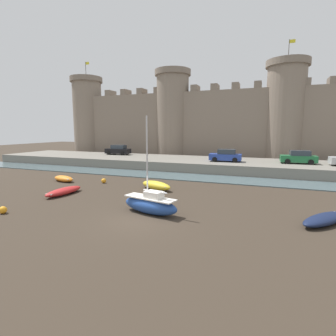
{
  "coord_description": "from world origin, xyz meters",
  "views": [
    {
      "loc": [
        7.16,
        -13.78,
        5.47
      ],
      "look_at": [
        0.01,
        4.98,
        2.5
      ],
      "focal_mm": 28.0,
      "sensor_mm": 36.0,
      "label": 1
    }
  ],
  "objects_px": {
    "rowboat_midflat_centre": "(325,219)",
    "car_quay_east": "(299,157)",
    "rowboat_foreground_left": "(156,185)",
    "mooring_buoy_mid_mud": "(104,181)",
    "mooring_buoy_near_shore": "(3,210)",
    "rowboat_foreground_centre": "(64,178)",
    "car_quay_west": "(226,156)",
    "car_quay_centre_east": "(118,150)",
    "rowboat_near_channel_right": "(64,191)",
    "sailboat_foreground_right": "(150,204)"
  },
  "relations": [
    {
      "from": "rowboat_midflat_centre",
      "to": "mooring_buoy_near_shore",
      "type": "relative_size",
      "value": 7.96
    },
    {
      "from": "rowboat_foreground_left",
      "to": "car_quay_centre_east",
      "type": "relative_size",
      "value": 0.86
    },
    {
      "from": "car_quay_west",
      "to": "sailboat_foreground_right",
      "type": "bearing_deg",
      "value": -95.54
    },
    {
      "from": "rowboat_foreground_left",
      "to": "rowboat_midflat_centre",
      "type": "height_order",
      "value": "rowboat_foreground_left"
    },
    {
      "from": "rowboat_foreground_left",
      "to": "mooring_buoy_near_shore",
      "type": "distance_m",
      "value": 11.94
    },
    {
      "from": "rowboat_midflat_centre",
      "to": "mooring_buoy_near_shore",
      "type": "distance_m",
      "value": 20.05
    },
    {
      "from": "sailboat_foreground_right",
      "to": "car_quay_east",
      "type": "height_order",
      "value": "sailboat_foreground_right"
    },
    {
      "from": "mooring_buoy_mid_mud",
      "to": "mooring_buoy_near_shore",
      "type": "distance_m",
      "value": 10.71
    },
    {
      "from": "car_quay_east",
      "to": "rowboat_midflat_centre",
      "type": "bearing_deg",
      "value": -90.9
    },
    {
      "from": "car_quay_west",
      "to": "mooring_buoy_mid_mud",
      "type": "bearing_deg",
      "value": -130.57
    },
    {
      "from": "rowboat_near_channel_right",
      "to": "mooring_buoy_mid_mud",
      "type": "xyz_separation_m",
      "value": [
        0.36,
        5.27,
        -0.06
      ]
    },
    {
      "from": "rowboat_foreground_left",
      "to": "car_quay_west",
      "type": "xyz_separation_m",
      "value": [
        4.29,
        13.01,
        1.66
      ]
    },
    {
      "from": "rowboat_near_channel_right",
      "to": "car_quay_centre_east",
      "type": "xyz_separation_m",
      "value": [
        -7.36,
        20.74,
        1.76
      ]
    },
    {
      "from": "rowboat_midflat_centre",
      "to": "car_quay_centre_east",
      "type": "bearing_deg",
      "value": 141.98
    },
    {
      "from": "rowboat_foreground_left",
      "to": "mooring_buoy_near_shore",
      "type": "relative_size",
      "value": 7.44
    },
    {
      "from": "sailboat_foreground_right",
      "to": "car_quay_west",
      "type": "relative_size",
      "value": 1.51
    },
    {
      "from": "car_quay_east",
      "to": "car_quay_west",
      "type": "xyz_separation_m",
      "value": [
        -8.71,
        -1.08,
        0.0
      ]
    },
    {
      "from": "sailboat_foreground_right",
      "to": "car_quay_centre_east",
      "type": "xyz_separation_m",
      "value": [
        -16.32,
        22.72,
        1.41
      ]
    },
    {
      "from": "sailboat_foreground_right",
      "to": "rowboat_foreground_centre",
      "type": "xyz_separation_m",
      "value": [
        -13.05,
        6.46,
        -0.33
      ]
    },
    {
      "from": "car_quay_centre_east",
      "to": "sailboat_foreground_right",
      "type": "bearing_deg",
      "value": -54.32
    },
    {
      "from": "rowboat_foreground_centre",
      "to": "car_quay_west",
      "type": "bearing_deg",
      "value": 41.12
    },
    {
      "from": "mooring_buoy_mid_mud",
      "to": "car_quay_centre_east",
      "type": "relative_size",
      "value": 0.12
    },
    {
      "from": "car_quay_east",
      "to": "car_quay_west",
      "type": "distance_m",
      "value": 8.77
    },
    {
      "from": "mooring_buoy_mid_mud",
      "to": "car_quay_east",
      "type": "bearing_deg",
      "value": 34.78
    },
    {
      "from": "rowboat_foreground_centre",
      "to": "mooring_buoy_near_shore",
      "type": "relative_size",
      "value": 6.27
    },
    {
      "from": "mooring_buoy_near_shore",
      "to": "car_quay_east",
      "type": "height_order",
      "value": "car_quay_east"
    },
    {
      "from": "car_quay_centre_east",
      "to": "mooring_buoy_near_shore",
      "type": "bearing_deg",
      "value": -74.43
    },
    {
      "from": "rowboat_midflat_centre",
      "to": "car_quay_west",
      "type": "distance_m",
      "value": 19.58
    },
    {
      "from": "rowboat_foreground_centre",
      "to": "rowboat_near_channel_right",
      "type": "bearing_deg",
      "value": -47.58
    },
    {
      "from": "mooring_buoy_near_shore",
      "to": "car_quay_centre_east",
      "type": "height_order",
      "value": "car_quay_centre_east"
    },
    {
      "from": "rowboat_foreground_left",
      "to": "rowboat_foreground_centre",
      "type": "xyz_separation_m",
      "value": [
        -10.65,
        -0.04,
        -0.08
      ]
    },
    {
      "from": "rowboat_near_channel_right",
      "to": "mooring_buoy_near_shore",
      "type": "relative_size",
      "value": 7.78
    },
    {
      "from": "rowboat_foreground_centre",
      "to": "car_quay_centre_east",
      "type": "height_order",
      "value": "car_quay_centre_east"
    },
    {
      "from": "rowboat_near_channel_right",
      "to": "car_quay_centre_east",
      "type": "height_order",
      "value": "car_quay_centre_east"
    },
    {
      "from": "rowboat_foreground_left",
      "to": "car_quay_centre_east",
      "type": "xyz_separation_m",
      "value": [
        -13.92,
        16.23,
        1.66
      ]
    },
    {
      "from": "mooring_buoy_near_shore",
      "to": "car_quay_west",
      "type": "distance_m",
      "value": 25.48
    },
    {
      "from": "sailboat_foreground_right",
      "to": "rowboat_near_channel_right",
      "type": "relative_size",
      "value": 1.67
    },
    {
      "from": "rowboat_foreground_centre",
      "to": "car_quay_centre_east",
      "type": "xyz_separation_m",
      "value": [
        -3.27,
        16.26,
        1.74
      ]
    },
    {
      "from": "rowboat_foreground_left",
      "to": "rowboat_midflat_centre",
      "type": "xyz_separation_m",
      "value": [
        12.7,
        -4.59,
        -0.1
      ]
    },
    {
      "from": "rowboat_midflat_centre",
      "to": "car_quay_west",
      "type": "height_order",
      "value": "car_quay_west"
    },
    {
      "from": "rowboat_midflat_centre",
      "to": "mooring_buoy_near_shore",
      "type": "xyz_separation_m",
      "value": [
        -19.33,
        -5.35,
        -0.06
      ]
    },
    {
      "from": "mooring_buoy_near_shore",
      "to": "mooring_buoy_mid_mud",
      "type": "bearing_deg",
      "value": 87.71
    },
    {
      "from": "mooring_buoy_near_shore",
      "to": "car_quay_west",
      "type": "xyz_separation_m",
      "value": [
        10.91,
        22.95,
        1.82
      ]
    },
    {
      "from": "car_quay_west",
      "to": "rowboat_foreground_centre",
      "type": "bearing_deg",
      "value": -138.88
    },
    {
      "from": "sailboat_foreground_right",
      "to": "mooring_buoy_near_shore",
      "type": "distance_m",
      "value": 9.67
    },
    {
      "from": "sailboat_foreground_right",
      "to": "rowboat_foreground_centre",
      "type": "relative_size",
      "value": 2.08
    },
    {
      "from": "rowboat_near_channel_right",
      "to": "mooring_buoy_mid_mud",
      "type": "bearing_deg",
      "value": 86.1
    },
    {
      "from": "rowboat_foreground_centre",
      "to": "mooring_buoy_mid_mud",
      "type": "relative_size",
      "value": 6.25
    },
    {
      "from": "rowboat_midflat_centre",
      "to": "car_quay_east",
      "type": "bearing_deg",
      "value": 89.1
    },
    {
      "from": "rowboat_foreground_left",
      "to": "rowboat_foreground_centre",
      "type": "relative_size",
      "value": 1.19
    }
  ]
}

